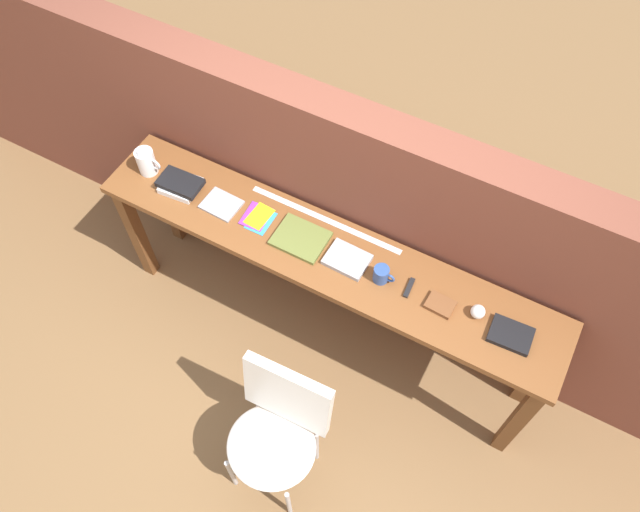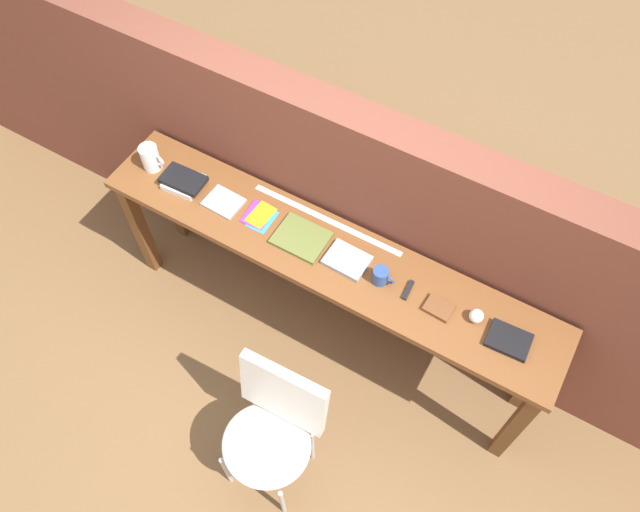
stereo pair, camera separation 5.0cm
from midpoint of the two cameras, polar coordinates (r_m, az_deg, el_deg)
ground_plane at (r=3.77m, az=-1.55°, el=-10.18°), size 40.00×40.00×0.00m
brick_wall_back at (r=3.38m, az=3.76°, el=3.51°), size 6.00×0.20×1.51m
sideboard at (r=3.23m, az=0.89°, el=-0.88°), size 2.50×0.44×0.88m
chair_white_moulded at (r=3.10m, az=-3.89°, el=-15.40°), size 0.46×0.47×0.89m
pitcher_white at (r=3.49m, az=-14.83°, el=8.69°), size 0.14×0.10×0.18m
book_stack_leftmost at (r=3.41m, az=-11.95°, el=6.72°), size 0.24×0.19×0.06m
magazine_cycling at (r=3.31m, az=-8.37°, el=4.89°), size 0.20×0.16×0.01m
pamphlet_pile_colourful at (r=3.24m, az=-5.04°, el=3.64°), size 0.16×0.18×0.01m
book_open_centre at (r=3.14m, az=-1.27°, el=1.65°), size 0.26×0.21×0.02m
book_grey_hardcover at (r=3.07m, az=2.96°, el=-0.39°), size 0.21×0.17×0.03m
mug at (r=3.00m, az=6.07°, el=-1.85°), size 0.11×0.08×0.09m
multitool_folded at (r=3.02m, az=8.53°, el=-3.11°), size 0.03×0.11×0.02m
leather_journal_brown at (r=2.99m, az=11.28°, el=-4.69°), size 0.14×0.11×0.02m
sports_ball_small at (r=2.98m, az=14.58°, el=-5.33°), size 0.07×0.07×0.07m
book_repair_rightmost at (r=2.99m, az=17.34°, el=-7.36°), size 0.20×0.16×0.03m
ruler_metal_back_edge at (r=3.22m, az=1.05°, el=3.35°), size 0.86×0.03×0.00m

